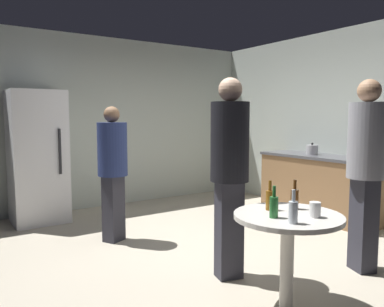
# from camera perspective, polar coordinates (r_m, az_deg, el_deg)

# --- Properties ---
(ground_plane) EXTENTS (5.20, 5.20, 0.10)m
(ground_plane) POSITION_cam_1_polar(r_m,az_deg,el_deg) (4.30, 0.82, -14.91)
(ground_plane) COLOR #B2A893
(wall_back) EXTENTS (5.32, 0.06, 2.70)m
(wall_back) POSITION_cam_1_polar(r_m,az_deg,el_deg) (6.38, -12.75, 4.47)
(wall_back) COLOR beige
(wall_back) RESTS_ON ground_plane
(wall_side_right) EXTENTS (0.06, 5.20, 2.70)m
(wall_side_right) POSITION_cam_1_polar(r_m,az_deg,el_deg) (5.94, 22.28, 4.12)
(wall_side_right) COLOR beige
(wall_side_right) RESTS_ON ground_plane
(refrigerator) EXTENTS (0.70, 0.68, 1.80)m
(refrigerator) POSITION_cam_1_polar(r_m,az_deg,el_deg) (5.67, -21.84, -0.47)
(refrigerator) COLOR white
(refrigerator) RESTS_ON ground_plane
(kitchen_counter) EXTENTS (0.64, 1.79, 0.90)m
(kitchen_counter) POSITION_cam_1_polar(r_m,az_deg,el_deg) (5.87, 18.29, -4.58)
(kitchen_counter) COLOR olive
(kitchen_counter) RESTS_ON ground_plane
(kettle) EXTENTS (0.24, 0.17, 0.18)m
(kettle) POSITION_cam_1_polar(r_m,az_deg,el_deg) (5.83, 17.34, 0.53)
(kettle) COLOR #B2B2B7
(kettle) RESTS_ON kitchen_counter
(wine_bottle_on_counter) EXTENTS (0.08, 0.08, 0.31)m
(wine_bottle_on_counter) POSITION_cam_1_polar(r_m,az_deg,el_deg) (5.41, 23.63, 0.45)
(wine_bottle_on_counter) COLOR #3F141E
(wine_bottle_on_counter) RESTS_ON kitchen_counter
(foreground_table) EXTENTS (0.80, 0.80, 0.73)m
(foreground_table) POSITION_cam_1_polar(r_m,az_deg,el_deg) (2.99, 13.96, -10.65)
(foreground_table) COLOR beige
(foreground_table) RESTS_ON ground_plane
(beer_bottle_amber) EXTENTS (0.06, 0.06, 0.23)m
(beer_bottle_amber) POSITION_cam_1_polar(r_m,az_deg,el_deg) (3.04, 11.42, -6.64)
(beer_bottle_amber) COLOR #8C5919
(beer_bottle_amber) RESTS_ON foreground_table
(beer_bottle_brown) EXTENTS (0.06, 0.06, 0.23)m
(beer_bottle_brown) POSITION_cam_1_polar(r_m,az_deg,el_deg) (3.12, 14.91, -6.42)
(beer_bottle_brown) COLOR #593314
(beer_bottle_brown) RESTS_ON foreground_table
(beer_bottle_green) EXTENTS (0.06, 0.06, 0.23)m
(beer_bottle_green) POSITION_cam_1_polar(r_m,az_deg,el_deg) (2.82, 12.00, -7.61)
(beer_bottle_green) COLOR #26662D
(beer_bottle_green) RESTS_ON foreground_table
(beer_bottle_clear) EXTENTS (0.06, 0.06, 0.23)m
(beer_bottle_clear) POSITION_cam_1_polar(r_m,az_deg,el_deg) (2.70, 14.72, -8.26)
(beer_bottle_clear) COLOR silver
(beer_bottle_clear) RESTS_ON foreground_table
(plastic_cup_white) EXTENTS (0.08, 0.08, 0.11)m
(plastic_cup_white) POSITION_cam_1_polar(r_m,az_deg,el_deg) (2.91, 17.71, -7.90)
(plastic_cup_white) COLOR white
(plastic_cup_white) RESTS_ON foreground_table
(person_in_navy_shirt) EXTENTS (0.46, 0.46, 1.57)m
(person_in_navy_shirt) POSITION_cam_1_polar(r_m,az_deg,el_deg) (4.53, -11.64, -1.45)
(person_in_navy_shirt) COLOR #2D2D38
(person_in_navy_shirt) RESTS_ON ground_plane
(person_in_gray_shirt) EXTENTS (0.44, 0.44, 1.79)m
(person_in_gray_shirt) POSITION_cam_1_polar(r_m,az_deg,el_deg) (3.90, 24.35, -0.86)
(person_in_gray_shirt) COLOR #2D2D38
(person_in_gray_shirt) RESTS_ON ground_plane
(person_in_black_shirt) EXTENTS (0.41, 0.41, 1.79)m
(person_in_black_shirt) POSITION_cam_1_polar(r_m,az_deg,el_deg) (3.42, 5.58, -1.25)
(person_in_black_shirt) COLOR #2D2D38
(person_in_black_shirt) RESTS_ON ground_plane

